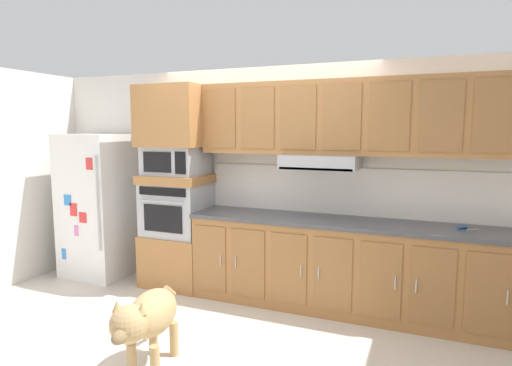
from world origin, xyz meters
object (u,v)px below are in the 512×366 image
object	(u,v)px
screwdriver	(463,227)
dog	(148,317)
microwave	(176,161)
refrigerator	(99,205)
built_in_oven	(177,209)

from	to	relation	value
screwdriver	dog	size ratio (longest dim) A/B	0.16
microwave	screwdriver	xyz separation A→B (m)	(3.00, 0.04, -0.53)
microwave	screwdriver	bearing A→B (deg)	0.72
refrigerator	built_in_oven	bearing A→B (deg)	3.51
built_in_oven	screwdriver	bearing A→B (deg)	0.72
dog	screwdriver	bearing A→B (deg)	116.02
microwave	dog	bearing A→B (deg)	-64.10
refrigerator	microwave	distance (m)	1.25
microwave	screwdriver	distance (m)	3.04
microwave	built_in_oven	bearing A→B (deg)	179.23
built_in_oven	dog	xyz separation A→B (m)	(0.83, -1.70, -0.46)
refrigerator	screwdriver	world-z (taller)	refrigerator
screwdriver	dog	world-z (taller)	screwdriver
refrigerator	built_in_oven	world-z (taller)	refrigerator
microwave	dog	xyz separation A→B (m)	(0.83, -1.70, -1.02)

